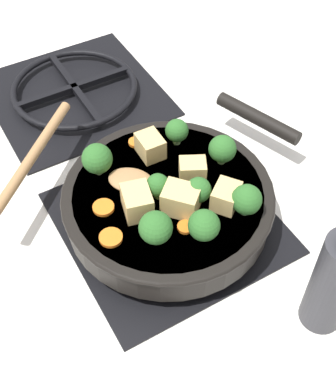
{
  "coord_description": "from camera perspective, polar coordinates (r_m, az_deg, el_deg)",
  "views": [
    {
      "loc": [
        -0.25,
        -0.44,
        0.66
      ],
      "look_at": [
        0.0,
        0.0,
        0.08
      ],
      "focal_mm": 50.0,
      "sensor_mm": 36.0,
      "label": 1
    }
  ],
  "objects": [
    {
      "name": "front_burner_grate",
      "position": [
        0.83,
        -0.0,
        -2.86
      ],
      "size": [
        0.31,
        0.31,
        0.03
      ],
      "color": "black",
      "rests_on": "ground_plane"
    },
    {
      "name": "carrot_slice_edge_slice",
      "position": [
        0.73,
        -6.12,
        -4.85
      ],
      "size": [
        0.03,
        0.03,
        0.01
      ],
      "primitive_type": "cylinder",
      "color": "orange",
      "rests_on": "skillet_pan"
    },
    {
      "name": "wooden_spoon",
      "position": [
        0.81,
        -10.2,
        2.69
      ],
      "size": [
        0.25,
        0.25,
        0.02
      ],
      "color": "#A87A4C",
      "rests_on": "skillet_pan"
    },
    {
      "name": "broccoli_floret_west_rim",
      "position": [
        0.7,
        -1.32,
        -3.84
      ],
      "size": [
        0.05,
        0.05,
        0.05
      ],
      "color": "#709956",
      "rests_on": "skillet_pan"
    },
    {
      "name": "carrot_slice_near_center",
      "position": [
        0.85,
        -3.5,
        5.32
      ],
      "size": [
        0.02,
        0.02,
        0.01
      ],
      "primitive_type": "cylinder",
      "color": "orange",
      "rests_on": "skillet_pan"
    },
    {
      "name": "broccoli_floret_north_edge",
      "position": [
        0.74,
        8.38,
        -0.83
      ],
      "size": [
        0.04,
        0.04,
        0.05
      ],
      "color": "#709956",
      "rests_on": "skillet_pan"
    },
    {
      "name": "rear_burner_grate",
      "position": [
        1.06,
        -9.91,
        10.57
      ],
      "size": [
        0.31,
        0.31,
        0.03
      ],
      "color": "black",
      "rests_on": "ground_plane"
    },
    {
      "name": "broccoli_floret_near_spoon",
      "position": [
        0.75,
        -0.98,
        0.54
      ],
      "size": [
        0.03,
        0.03,
        0.04
      ],
      "color": "#709956",
      "rests_on": "skillet_pan"
    },
    {
      "name": "carrot_slice_under_broccoli",
      "position": [
        0.73,
        1.87,
        -3.75
      ],
      "size": [
        0.02,
        0.02,
        0.01
      ],
      "primitive_type": "cylinder",
      "color": "orange",
      "rests_on": "skillet_pan"
    },
    {
      "name": "tofu_cube_back_piece",
      "position": [
        0.82,
        -1.91,
        4.94
      ],
      "size": [
        0.04,
        0.04,
        0.03
      ],
      "primitive_type": "cube",
      "rotation": [
        0.0,
        0.0,
        4.69
      ],
      "color": "#DBB770",
      "rests_on": "skillet_pan"
    },
    {
      "name": "broccoli_floret_east_rim",
      "position": [
        0.7,
        3.53,
        -3.74
      ],
      "size": [
        0.04,
        0.04,
        0.05
      ],
      "color": "#709956",
      "rests_on": "skillet_pan"
    },
    {
      "name": "tofu_cube_west_chunk",
      "position": [
        0.79,
        2.64,
        2.39
      ],
      "size": [
        0.05,
        0.05,
        0.03
      ],
      "primitive_type": "cube",
      "rotation": [
        0.0,
        0.0,
        2.67
      ],
      "color": "#DBB770",
      "rests_on": "skillet_pan"
    },
    {
      "name": "carrot_slice_orange_thin",
      "position": [
        0.76,
        -6.9,
        -1.64
      ],
      "size": [
        0.03,
        0.03,
        0.01
      ],
      "primitive_type": "cylinder",
      "color": "orange",
      "rests_on": "skillet_pan"
    },
    {
      "name": "skillet_pan",
      "position": [
        0.79,
        0.12,
        -0.89
      ],
      "size": [
        0.41,
        0.31,
        0.05
      ],
      "color": "black",
      "rests_on": "front_burner_grate"
    },
    {
      "name": "tofu_cube_east_chunk",
      "position": [
        0.74,
        1.1,
        -0.97
      ],
      "size": [
        0.06,
        0.06,
        0.04
      ],
      "primitive_type": "cube",
      "rotation": [
        0.0,
        0.0,
        5.44
      ],
      "color": "#DBB770",
      "rests_on": "skillet_pan"
    },
    {
      "name": "ground_plane",
      "position": [
        0.84,
        -0.0,
        -3.37
      ],
      "size": [
        2.4,
        2.4,
        0.0
      ],
      "primitive_type": "plane",
      "color": "white"
    },
    {
      "name": "pepper_mill",
      "position": [
        0.7,
        17.37,
        -8.98
      ],
      "size": [
        0.06,
        0.06,
        0.2
      ],
      "color": "#333338",
      "rests_on": "ground_plane"
    },
    {
      "name": "broccoli_floret_mid_floret",
      "position": [
        0.75,
        3.26,
        0.2
      ],
      "size": [
        0.04,
        0.04,
        0.04
      ],
      "color": "#709956",
      "rests_on": "skillet_pan"
    },
    {
      "name": "broccoli_floret_center_top",
      "position": [
        0.8,
        5.82,
        4.57
      ],
      "size": [
        0.04,
        0.04,
        0.05
      ],
      "color": "#709956",
      "rests_on": "skillet_pan"
    },
    {
      "name": "broccoli_floret_small_inner",
      "position": [
        0.79,
        -7.57,
        3.52
      ],
      "size": [
        0.05,
        0.05,
        0.05
      ],
      "color": "#709956",
      "rests_on": "skillet_pan"
    },
    {
      "name": "tofu_cube_center_large",
      "position": [
        0.75,
        6.2,
        -0.47
      ],
      "size": [
        0.05,
        0.05,
        0.03
      ],
      "primitive_type": "cube",
      "rotation": [
        0.0,
        0.0,
        0.64
      ],
      "color": "#DBB770",
      "rests_on": "skillet_pan"
    },
    {
      "name": "tofu_cube_near_handle",
      "position": [
        0.74,
        -3.32,
        -1.04
      ],
      "size": [
        0.05,
        0.06,
        0.04
      ],
      "primitive_type": "cube",
      "rotation": [
        0.0,
        0.0,
        4.46
      ],
      "color": "#DBB770",
      "rests_on": "skillet_pan"
    },
    {
      "name": "broccoli_floret_south_cluster",
      "position": [
        0.83,
        0.95,
        6.54
      ],
      "size": [
        0.04,
        0.04,
        0.04
      ],
      "color": "#709956",
      "rests_on": "skillet_pan"
    }
  ]
}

